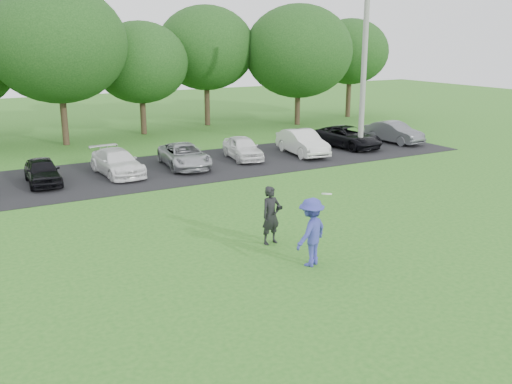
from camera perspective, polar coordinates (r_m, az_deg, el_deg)
ground at (r=15.05m, az=6.64°, el=-7.87°), size 100.00×100.00×0.00m
parking_lot at (r=26.16m, az=-10.31°, el=2.08°), size 32.00×6.50×0.03m
utility_pole at (r=30.13m, az=10.77°, el=12.60°), size 0.28×0.28×9.20m
frisbee_player at (r=15.09m, az=5.53°, el=-4.00°), size 1.37×1.12×2.04m
camera_bystander at (r=16.60m, az=1.50°, el=-2.34°), size 0.68×0.50×1.73m
parked_cars at (r=26.16m, az=-9.58°, el=3.40°), size 30.38×4.56×1.25m
tree_row at (r=35.26m, az=-13.76°, el=13.30°), size 42.39×9.85×8.64m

